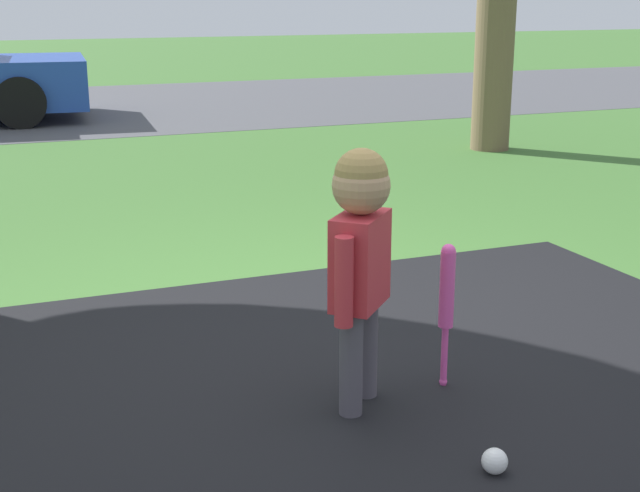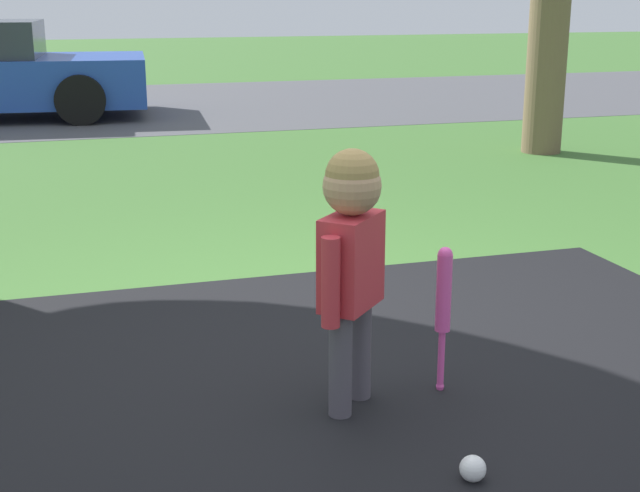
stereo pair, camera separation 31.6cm
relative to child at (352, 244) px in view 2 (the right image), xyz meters
The scene contains 5 objects.
ground_plane 0.96m from the child, 88.31° to the left, with size 60.00×60.00×0.00m, color #3D6B2D.
street_strip 10.15m from the child, 89.88° to the left, with size 40.00×6.00×0.01m.
child is the anchor object (origin of this frame).
baseball_bat 0.48m from the child, ahead, with size 0.06×0.06×0.60m.
sports_ball 0.91m from the child, 72.03° to the right, with size 0.09×0.09×0.09m.
Camera 2 is at (-1.06, -3.70, 1.55)m, focal length 50.00 mm.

